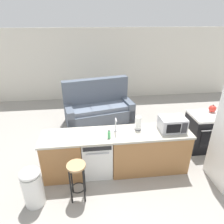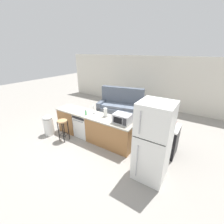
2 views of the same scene
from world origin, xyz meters
name	(u,v)px [view 2 (image 2 of 2)]	position (x,y,z in m)	size (l,w,h in m)	color
ground_plane	(91,137)	(0.00, 0.00, 0.00)	(24.00, 24.00, 0.00)	gray
wall_back	(146,82)	(0.30, 4.20, 1.30)	(10.00, 0.06, 2.60)	silver
kitchen_counter	(96,128)	(0.24, 0.00, 0.42)	(2.94, 0.66, 0.90)	#9E6B3D
dishwasher	(85,124)	(-0.25, 0.00, 0.42)	(0.58, 0.61, 0.84)	white
stove_range	(164,139)	(2.35, 0.55, 0.45)	(0.76, 0.68, 0.90)	black
refrigerator	(153,142)	(2.35, -0.55, 0.95)	(0.72, 0.73, 1.90)	white
microwave	(122,118)	(1.25, 0.00, 1.04)	(0.50, 0.37, 0.28)	#B7B7BC
sink_faucet	(94,110)	(0.13, 0.07, 1.03)	(0.07, 0.18, 0.30)	silver
paper_towel_roll	(105,113)	(0.59, 0.10, 1.04)	(0.14, 0.14, 0.28)	#4C4C51
soap_bottle	(86,113)	(-0.02, -0.14, 0.97)	(0.06, 0.06, 0.18)	#4CB266
kettle	(173,122)	(2.52, 0.68, 0.99)	(0.21, 0.17, 0.19)	red
bar_stool	(63,126)	(-0.62, -0.64, 0.54)	(0.32, 0.32, 0.74)	tan
trash_bin	(48,125)	(-1.37, -0.67, 0.38)	(0.35, 0.35, 0.74)	white
couch	(121,107)	(-0.10, 2.31, 0.39)	(2.14, 1.30, 1.27)	#515B6B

